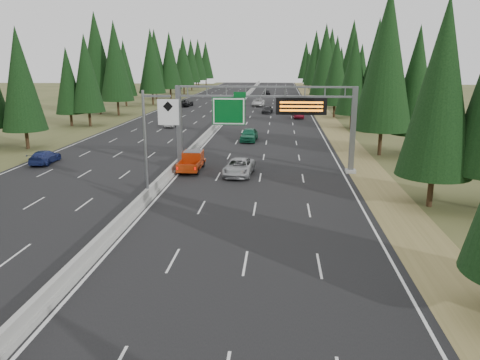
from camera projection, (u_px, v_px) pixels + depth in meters
name	position (u px, v px, depth m)	size (l,w,h in m)	color
road	(228.00, 115.00, 87.73)	(32.00, 260.00, 0.08)	black
shoulder_right	(324.00, 116.00, 86.28)	(3.60, 260.00, 0.06)	olive
shoulder_left	(136.00, 114.00, 89.18)	(3.60, 260.00, 0.06)	#3F4821
median_barrier	(228.00, 113.00, 87.63)	(0.70, 260.00, 0.85)	gray
sign_gantry	(272.00, 115.00, 42.16)	(16.75, 0.98, 7.80)	slate
hov_sign_pole	(153.00, 138.00, 33.41)	(2.80, 0.50, 8.00)	slate
tree_row_right	(355.00, 65.00, 78.79)	(12.20, 240.82, 18.94)	black
tree_row_left	(99.00, 63.00, 81.34)	(12.06, 238.88, 18.93)	black
silver_minivan	(239.00, 167.00, 41.90)	(2.40, 5.21, 1.45)	#A1A2A6
red_pickup	(192.00, 160.00, 43.94)	(1.87, 5.23, 1.70)	black
car_ahead_green	(249.00, 135.00, 59.46)	(1.95, 4.86, 1.66)	#155C3E
car_ahead_dkred	(298.00, 114.00, 82.99)	(1.71, 4.91, 1.62)	maroon
car_ahead_dkgrey	(267.00, 110.00, 90.44)	(1.81, 4.45, 1.29)	black
car_ahead_white	(258.00, 102.00, 104.45)	(2.66, 5.78, 1.61)	silver
car_ahead_far	(267.00, 92.00, 139.16)	(1.66, 4.12, 1.40)	black
car_onc_blue	(45.00, 157.00, 46.62)	(1.86, 4.59, 1.33)	navy
car_onc_white	(171.00, 123.00, 72.00)	(1.58, 3.93, 1.34)	silver
car_onc_far	(186.00, 103.00, 104.03)	(2.54, 5.52, 1.53)	black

